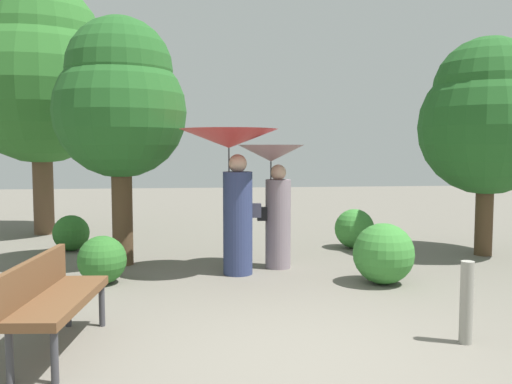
{
  "coord_description": "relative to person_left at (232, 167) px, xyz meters",
  "views": [
    {
      "loc": [
        -0.89,
        -4.42,
        1.8
      ],
      "look_at": [
        0.0,
        3.66,
        1.13
      ],
      "focal_mm": 37.84,
      "sensor_mm": 36.0,
      "label": 1
    }
  ],
  "objects": [
    {
      "name": "ground_plane",
      "position": [
        0.4,
        -3.15,
        -1.53
      ],
      "size": [
        40.0,
        40.0,
        0.0
      ],
      "primitive_type": "plane",
      "color": "#6B665B"
    },
    {
      "name": "person_left",
      "position": [
        0.0,
        0.0,
        0.0
      ],
      "size": [
        1.38,
        1.38,
        2.06
      ],
      "rotation": [
        0.0,
        0.0,
        1.72
      ],
      "color": "navy",
      "rests_on": "ground"
    },
    {
      "name": "person_right",
      "position": [
        0.65,
        0.35,
        -0.28
      ],
      "size": [
        0.98,
        0.98,
        1.84
      ],
      "rotation": [
        0.0,
        0.0,
        1.72
      ],
      "color": "gray",
      "rests_on": "ground"
    },
    {
      "name": "park_bench",
      "position": [
        -1.78,
        -2.74,
        -1.02
      ],
      "size": [
        0.63,
        1.54,
        0.83
      ],
      "rotation": [
        0.0,
        0.0,
        1.48
      ],
      "color": "#38383D",
      "rests_on": "ground"
    },
    {
      "name": "tree_near_left",
      "position": [
        -1.64,
        0.83,
        1.0
      ],
      "size": [
        1.99,
        1.99,
        3.76
      ],
      "color": "#4C3823",
      "rests_on": "ground"
    },
    {
      "name": "tree_near_right",
      "position": [
        4.29,
        0.92,
        0.8
      ],
      "size": [
        2.24,
        2.24,
        3.62
      ],
      "color": "#4C3823",
      "rests_on": "ground"
    },
    {
      "name": "tree_mid_left",
      "position": [
        -3.68,
        4.06,
        1.82
      ],
      "size": [
        3.21,
        3.21,
        5.19
      ],
      "color": "brown",
      "rests_on": "ground"
    },
    {
      "name": "bush_path_left",
      "position": [
        -1.75,
        -0.35,
        -1.21
      ],
      "size": [
        0.64,
        0.64,
        0.64
      ],
      "primitive_type": "sphere",
      "color": "#2D6B28",
      "rests_on": "ground"
    },
    {
      "name": "bush_path_right",
      "position": [
        -2.69,
        2.07,
        -1.21
      ],
      "size": [
        0.63,
        0.63,
        0.63
      ],
      "primitive_type": "sphere",
      "color": "#2D6B28",
      "rests_on": "ground"
    },
    {
      "name": "bush_behind_bench",
      "position": [
        2.31,
        1.77,
        -1.17
      ],
      "size": [
        0.71,
        0.71,
        0.71
      ],
      "primitive_type": "sphere",
      "color": "#387F33",
      "rests_on": "ground"
    },
    {
      "name": "bush_far_side",
      "position": [
        1.95,
        -0.76,
        -1.12
      ],
      "size": [
        0.81,
        0.81,
        0.81
      ],
      "primitive_type": "sphere",
      "color": "#387F33",
      "rests_on": "ground"
    },
    {
      "name": "path_marker_post",
      "position": [
        1.96,
        -2.96,
        -1.14
      ],
      "size": [
        0.12,
        0.12,
        0.77
      ],
      "primitive_type": "cylinder",
      "color": "gray",
      "rests_on": "ground"
    }
  ]
}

